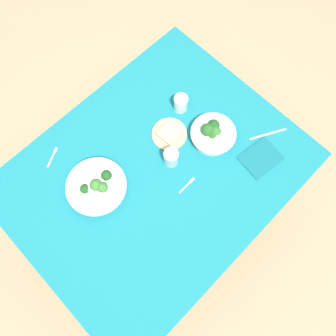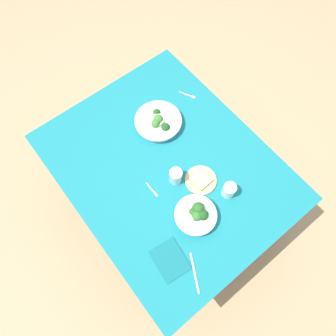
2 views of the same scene
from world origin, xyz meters
The scene contains 11 objects.
ground_plane centered at (0.00, 0.00, 0.00)m, with size 6.00×6.00×0.00m, color tan.
dining_table centered at (0.00, 0.00, 0.62)m, with size 1.35×1.08×0.72m.
broccoli_bowl_far centered at (-0.24, 0.13, 0.75)m, with size 0.28×0.28×0.09m.
broccoli_bowl_near centered at (0.32, -0.07, 0.76)m, with size 0.22×0.22×0.10m.
bread_side_plate centered at (0.19, 0.09, 0.73)m, with size 0.17×0.17×0.03m.
water_glass_center centered at (0.09, -0.01, 0.77)m, with size 0.07×0.07×0.10m, color silver.
water_glass_side centered at (0.33, 0.16, 0.77)m, with size 0.07×0.07×0.09m, color silver.
fork_by_far_bowl centered at (0.06, -0.15, 0.72)m, with size 0.10×0.01×0.00m.
fork_by_near_bowl centered at (-0.30, 0.40, 0.72)m, with size 0.10×0.06×0.00m.
table_knife_left centered at (0.53, -0.25, 0.72)m, with size 0.19×0.01×0.00m, color #B7B7BC.
napkin_folded_upper centered at (0.41, -0.31, 0.72)m, with size 0.18×0.15×0.01m, color #156870.
Camera 1 is at (-0.28, -0.37, 2.19)m, focal length 34.56 mm.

